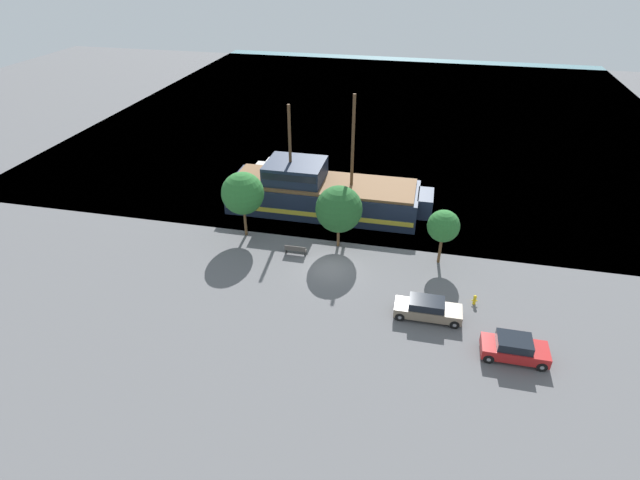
{
  "coord_description": "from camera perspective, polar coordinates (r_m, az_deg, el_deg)",
  "views": [
    {
      "loc": [
        6.34,
        -32.62,
        22.79
      ],
      "look_at": [
        -1.38,
        2.0,
        1.2
      ],
      "focal_mm": 28.0,
      "sensor_mm": 36.0,
      "label": 1
    }
  ],
  "objects": [
    {
      "name": "tree_row_mideast",
      "position": [
        41.3,
        2.17,
        3.55
      ],
      "size": [
        3.92,
        3.92,
        5.52
      ],
      "color": "brown",
      "rests_on": "ground_plane"
    },
    {
      "name": "bench_promenade_east",
      "position": [
        41.7,
        -2.82,
        -1.12
      ],
      "size": [
        1.8,
        0.45,
        0.85
      ],
      "color": "#4C4742",
      "rests_on": "ground_plane"
    },
    {
      "name": "parked_car_curb_front",
      "position": [
        35.68,
        12.18,
        -7.7
      ],
      "size": [
        4.62,
        1.78,
        1.48
      ],
      "color": "#7F705B",
      "rests_on": "ground_plane"
    },
    {
      "name": "tree_row_midwest",
      "position": [
        40.33,
        13.92,
        1.55
      ],
      "size": [
        2.57,
        2.57,
        4.68
      ],
      "color": "brown",
      "rests_on": "ground_plane"
    },
    {
      "name": "water_surface",
      "position": [
        80.19,
        7.77,
        14.54
      ],
      "size": [
        80.0,
        80.0,
        0.0
      ],
      "primitive_type": "plane",
      "color": "slate",
      "rests_on": "ground"
    },
    {
      "name": "fire_hydrant",
      "position": [
        37.93,
        17.26,
        -6.5
      ],
      "size": [
        0.42,
        0.25,
        0.76
      ],
      "color": "yellow",
      "rests_on": "ground_plane"
    },
    {
      "name": "parked_car_curb_mid",
      "position": [
        34.21,
        21.32,
        -11.44
      ],
      "size": [
        4.08,
        1.91,
        1.53
      ],
      "color": "#B21E1E",
      "rests_on": "ground_plane"
    },
    {
      "name": "tree_row_east",
      "position": [
        43.18,
        -8.82,
        5.3
      ],
      "size": [
        3.67,
        3.67,
        5.95
      ],
      "color": "brown",
      "rests_on": "ground_plane"
    },
    {
      "name": "ground_plane",
      "position": [
        40.3,
        1.3,
        -3.12
      ],
      "size": [
        160.0,
        160.0,
        0.0
      ],
      "primitive_type": "plane",
      "color": "#5B5B5E"
    },
    {
      "name": "moored_boat_dockside",
      "position": [
        56.95,
        -4.45,
        8.23
      ],
      "size": [
        6.25,
        1.86,
        1.43
      ],
      "color": "#B7B2A8",
      "rests_on": "water_surface"
    },
    {
      "name": "pirate_ship",
      "position": [
        48.03,
        0.14,
        5.38
      ],
      "size": [
        19.34,
        5.92,
        11.42
      ],
      "color": "#192338",
      "rests_on": "water_surface"
    }
  ]
}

